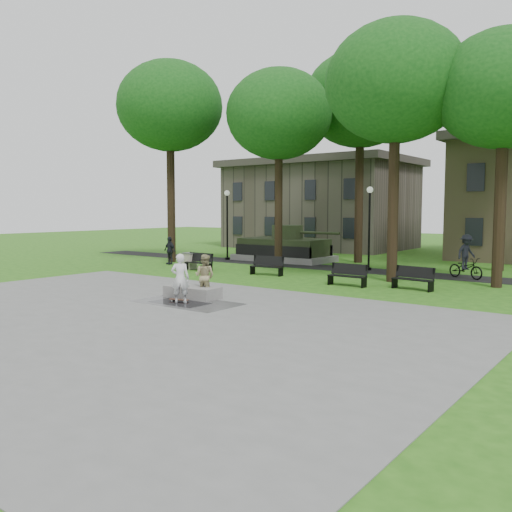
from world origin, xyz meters
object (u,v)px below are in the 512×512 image
at_px(concrete_block, 193,292).
at_px(skateboarder, 180,278).
at_px(trash_bin, 190,261).
at_px(park_bench_0, 199,261).
at_px(friend_watching, 205,276).
at_px(cyclist, 466,261).

relative_size(concrete_block, skateboarder, 1.20).
xyz_separation_m(skateboarder, trash_bin, (-7.69, 8.47, -0.45)).
bearing_deg(park_bench_0, friend_watching, -44.33).
relative_size(skateboarder, trash_bin, 1.91).
xyz_separation_m(cyclist, park_bench_0, (-13.04, -5.48, -0.38)).
relative_size(cyclist, trash_bin, 2.30).
bearing_deg(park_bench_0, trash_bin, 168.54).
xyz_separation_m(park_bench_0, trash_bin, (-0.95, 0.22, -0.04)).
bearing_deg(cyclist, skateboarder, 179.49).
bearing_deg(skateboarder, park_bench_0, -88.30).
bearing_deg(cyclist, park_bench_0, 136.95).
height_order(concrete_block, park_bench_0, park_bench_0).
relative_size(skateboarder, cyclist, 0.83).
bearing_deg(skateboarder, cyclist, -152.22).
xyz_separation_m(cyclist, trash_bin, (-14.00, -5.26, -0.42)).
bearing_deg(concrete_block, cyclist, 61.97).
relative_size(skateboarder, park_bench_0, 1.01).
bearing_deg(concrete_block, park_bench_0, 131.40).
bearing_deg(friend_watching, cyclist, -131.88).
bearing_deg(trash_bin, park_bench_0, -12.89).
distance_m(skateboarder, park_bench_0, 10.66).
bearing_deg(cyclist, friend_watching, 176.84).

